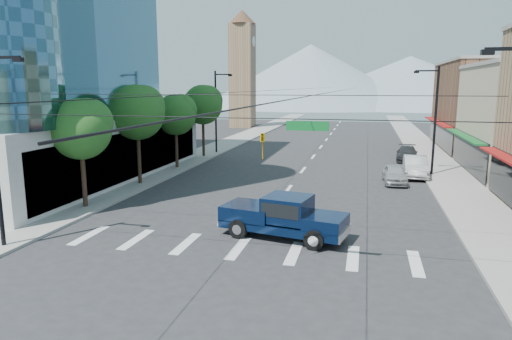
# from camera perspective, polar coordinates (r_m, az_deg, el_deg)

# --- Properties ---
(ground) EXTENTS (160.00, 160.00, 0.00)m
(ground) POSITION_cam_1_polar(r_m,az_deg,el_deg) (20.04, -2.83, -11.24)
(ground) COLOR #28282B
(ground) RESTS_ON ground
(sidewalk_left) EXTENTS (4.00, 120.00, 0.15)m
(sidewalk_left) POSITION_cam_1_polar(r_m,az_deg,el_deg) (60.82, -3.05, 3.56)
(sidewalk_left) COLOR gray
(sidewalk_left) RESTS_ON ground
(sidewalk_right) EXTENTS (4.00, 120.00, 0.15)m
(sidewalk_right) POSITION_cam_1_polar(r_m,az_deg,el_deg) (58.68, 20.05, 2.68)
(sidewalk_right) COLOR gray
(sidewalk_right) RESTS_ON ground
(shop_far) EXTENTS (12.00, 18.00, 10.00)m
(shop_far) POSITION_cam_1_polar(r_m,az_deg,el_deg) (59.72, 28.05, 6.96)
(shop_far) COLOR brown
(shop_far) RESTS_ON ground
(clock_tower) EXTENTS (4.80, 4.80, 20.40)m
(clock_tower) POSITION_cam_1_polar(r_m,az_deg,el_deg) (82.83, -1.72, 12.73)
(clock_tower) COLOR #8C6B4C
(clock_tower) RESTS_ON ground
(mountain_left) EXTENTS (80.00, 80.00, 22.00)m
(mountain_left) POSITION_cam_1_polar(r_m,az_deg,el_deg) (169.10, 6.84, 11.65)
(mountain_left) COLOR gray
(mountain_left) RESTS_ON ground
(mountain_right) EXTENTS (90.00, 90.00, 18.00)m
(mountain_right) POSITION_cam_1_polar(r_m,az_deg,el_deg) (178.45, 18.64, 10.47)
(mountain_right) COLOR gray
(mountain_right) RESTS_ON ground
(tree_near) EXTENTS (3.65, 3.64, 6.71)m
(tree_near) POSITION_cam_1_polar(r_m,az_deg,el_deg) (29.11, -20.80, 5.04)
(tree_near) COLOR black
(tree_near) RESTS_ON ground
(tree_midnear) EXTENTS (4.09, 4.09, 7.52)m
(tree_midnear) POSITION_cam_1_polar(r_m,az_deg,el_deg) (35.05, -14.40, 7.19)
(tree_midnear) COLOR black
(tree_midnear) RESTS_ON ground
(tree_midfar) EXTENTS (3.65, 3.64, 6.71)m
(tree_midfar) POSITION_cam_1_polar(r_m,az_deg,el_deg) (41.39, -9.82, 6.99)
(tree_midfar) COLOR black
(tree_midfar) RESTS_ON ground
(tree_far) EXTENTS (4.09, 4.09, 7.52)m
(tree_far) POSITION_cam_1_polar(r_m,az_deg,el_deg) (47.86, -6.50, 8.25)
(tree_far) COLOR black
(tree_far) RESTS_ON ground
(signal_rig) EXTENTS (21.80, 0.20, 9.00)m
(signal_rig) POSITION_cam_1_polar(r_m,az_deg,el_deg) (17.82, -3.28, 1.53)
(signal_rig) COLOR black
(signal_rig) RESTS_ON ground
(lamp_pole_nw) EXTENTS (2.00, 0.25, 9.00)m
(lamp_pole_nw) POSITION_cam_1_polar(r_m,az_deg,el_deg) (50.50, -4.91, 7.66)
(lamp_pole_nw) COLOR black
(lamp_pole_nw) RESTS_ON ground
(lamp_pole_ne) EXTENTS (2.00, 0.25, 9.00)m
(lamp_pole_ne) POSITION_cam_1_polar(r_m,az_deg,el_deg) (40.27, 21.34, 6.26)
(lamp_pole_ne) COLOR black
(lamp_pole_ne) RESTS_ON ground
(pickup_truck) EXTENTS (6.58, 3.43, 2.12)m
(pickup_truck) POSITION_cam_1_polar(r_m,az_deg,el_deg) (22.63, 3.37, -5.71)
(pickup_truck) COLOR black
(pickup_truck) RESTS_ON ground
(pedestrian) EXTENTS (0.43, 0.65, 1.78)m
(pedestrian) POSITION_cam_1_polar(r_m,az_deg,el_deg) (22.27, 5.78, -6.60)
(pedestrian) COLOR black
(pedestrian) RESTS_ON ground
(parked_car_near) EXTENTS (1.89, 4.29, 1.44)m
(parked_car_near) POSITION_cam_1_polar(r_m,az_deg,el_deg) (36.60, 16.94, -0.50)
(parked_car_near) COLOR #B5B6BA
(parked_car_near) RESTS_ON ground
(parked_car_mid) EXTENTS (1.93, 5.21, 1.70)m
(parked_car_mid) POSITION_cam_1_polar(r_m,az_deg,el_deg) (39.78, 19.30, 0.41)
(parked_car_mid) COLOR beige
(parked_car_mid) RESTS_ON ground
(parked_car_far) EXTENTS (2.37, 5.07, 1.43)m
(parked_car_far) POSITION_cam_1_polar(r_m,az_deg,el_deg) (48.12, 18.34, 1.96)
(parked_car_far) COLOR #323235
(parked_car_far) RESTS_ON ground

